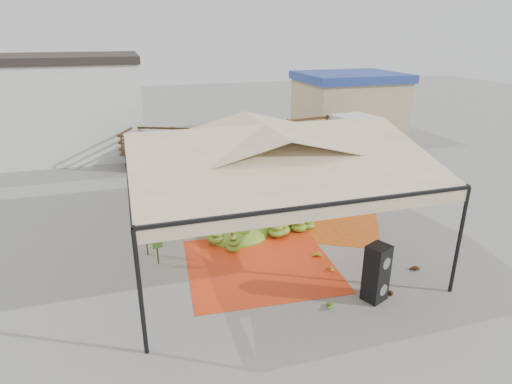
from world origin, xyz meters
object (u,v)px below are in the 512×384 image
object	(u,v)px
banana_heap	(241,207)
speaker_stack	(376,273)
vendor	(229,175)
truck_left	(187,145)
truck_right	(320,139)

from	to	relation	value
banana_heap	speaker_stack	distance (m)	6.02
vendor	banana_heap	bearing A→B (deg)	80.80
speaker_stack	truck_left	world-z (taller)	truck_left
truck_right	vendor	bearing A→B (deg)	-164.37
speaker_stack	vendor	distance (m)	8.75
truck_right	banana_heap	bearing A→B (deg)	-145.14
banana_heap	truck_left	size ratio (longest dim) A/B	0.90
speaker_stack	truck_right	distance (m)	11.55
banana_heap	truck_left	xyz separation A→B (m)	(-0.88, 7.04, 0.63)
speaker_stack	truck_right	world-z (taller)	truck_right
speaker_stack	truck_left	distance (m)	13.04
speaker_stack	truck_right	bearing A→B (deg)	48.62
banana_heap	speaker_stack	bearing A→B (deg)	-69.94
vendor	speaker_stack	bearing A→B (deg)	97.65
banana_heap	truck_right	world-z (taller)	truck_right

